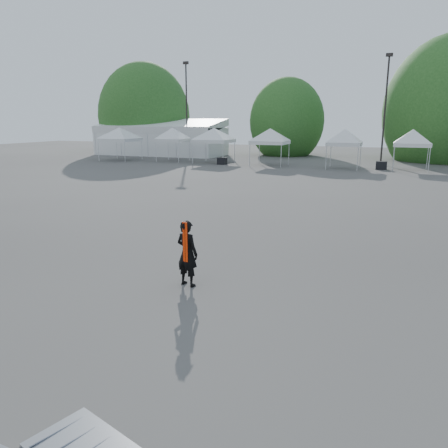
% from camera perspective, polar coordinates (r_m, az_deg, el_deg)
% --- Properties ---
extents(ground, '(120.00, 120.00, 0.00)m').
position_cam_1_polar(ground, '(12.83, -0.17, -4.92)').
color(ground, '#474442').
rests_on(ground, ground).
extents(marquee, '(15.00, 6.25, 4.23)m').
position_cam_1_polar(marquee, '(53.41, -8.26, 11.05)').
color(marquee, white).
rests_on(marquee, ground).
extents(light_pole_west, '(0.60, 0.25, 10.30)m').
position_cam_1_polar(light_pole_west, '(50.63, -4.91, 15.31)').
color(light_pole_west, black).
rests_on(light_pole_west, ground).
extents(light_pole_east, '(0.60, 0.25, 9.80)m').
position_cam_1_polar(light_pole_east, '(43.36, 20.34, 14.55)').
color(light_pole_east, black).
rests_on(light_pole_east, ground).
extents(tree_far_w, '(4.80, 4.80, 7.30)m').
position_cam_1_polar(tree_far_w, '(58.00, -10.36, 13.68)').
color(tree_far_w, '#382314').
rests_on(tree_far_w, ground).
extents(tree_mid_w, '(4.16, 4.16, 6.33)m').
position_cam_1_polar(tree_mid_w, '(52.81, 8.19, 13.15)').
color(tree_mid_w, '#382314').
rests_on(tree_mid_w, ground).
extents(tent_a, '(4.71, 4.71, 3.88)m').
position_cam_1_polar(tent_a, '(46.75, -13.50, 11.84)').
color(tent_a, silver).
rests_on(tent_a, ground).
extents(tent_b, '(3.81, 3.81, 3.88)m').
position_cam_1_polar(tent_b, '(44.88, -6.74, 12.06)').
color(tent_b, silver).
rests_on(tent_b, ground).
extents(tent_c, '(4.70, 4.70, 3.88)m').
position_cam_1_polar(tent_c, '(42.84, -1.33, 12.09)').
color(tent_c, silver).
rests_on(tent_c, ground).
extents(tent_d, '(4.35, 4.35, 3.88)m').
position_cam_1_polar(tent_d, '(40.32, 6.05, 11.94)').
color(tent_d, silver).
rests_on(tent_d, ground).
extents(tent_e, '(3.88, 3.88, 3.88)m').
position_cam_1_polar(tent_e, '(38.86, 15.53, 11.48)').
color(tent_e, silver).
rests_on(tent_e, ground).
extents(tent_f, '(4.02, 4.02, 3.88)m').
position_cam_1_polar(tent_f, '(39.42, 23.49, 10.90)').
color(tent_f, silver).
rests_on(tent_f, ground).
extents(man, '(0.69, 0.54, 1.67)m').
position_cam_1_polar(man, '(10.82, -4.83, -3.82)').
color(man, black).
rests_on(man, ground).
extents(crate_west, '(0.83, 0.66, 0.64)m').
position_cam_1_polar(crate_west, '(41.26, -0.24, 8.23)').
color(crate_west, black).
rests_on(crate_west, ground).
extents(crate_mid, '(0.91, 0.72, 0.69)m').
position_cam_1_polar(crate_mid, '(39.20, 19.86, 7.21)').
color(crate_mid, black).
rests_on(crate_mid, ground).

